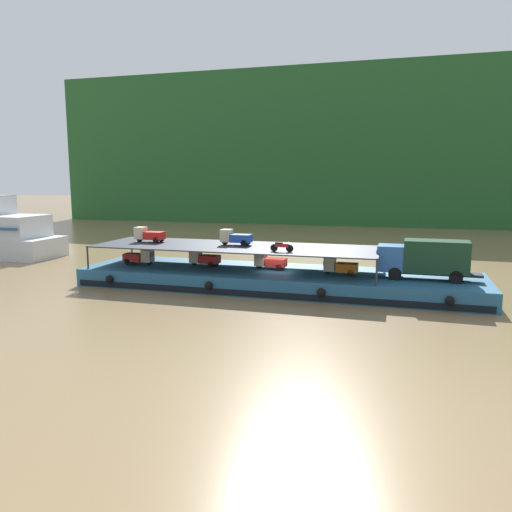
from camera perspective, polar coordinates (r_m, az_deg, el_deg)
name	(u,v)px	position (r m, az deg, el deg)	size (l,w,h in m)	color
ground_plane	(277,288)	(43.16, 2.37, -3.65)	(400.00, 400.00, 0.00)	olive
hillside_far_bank	(358,139)	(116.14, 11.59, 12.93)	(127.25, 33.79, 31.94)	#235628
cargo_barge	(277,279)	(42.98, 2.37, -2.68)	(33.95, 8.94, 1.50)	#23567A
covered_lorry	(425,258)	(41.09, 18.74, -0.22)	(7.88, 2.39, 3.10)	#285BA3
cargo_rack	(235,247)	(43.61, -2.45, 1.07)	(24.75, 7.61, 2.00)	#2D333D
mini_truck_lower_stern	(139,257)	(47.21, -13.15, -0.09)	(2.76, 1.24, 1.38)	red
mini_truck_lower_aft	(204,258)	(45.42, -5.94, -0.25)	(2.78, 1.27, 1.38)	red
mini_truck_lower_mid	(270,261)	(43.47, 1.60, -0.62)	(2.79, 1.28, 1.38)	red
mini_truck_lower_fore	(340,266)	(41.55, 9.56, -1.18)	(2.78, 1.27, 1.38)	orange
mini_truck_upper_stern	(149,235)	(47.18, -12.11, 2.39)	(2.75, 1.21, 1.38)	red
mini_truck_upper_mid	(235,237)	(44.04, -2.37, 2.13)	(2.76, 1.24, 1.38)	#1E47B7
motorcycle_upper_port	(282,247)	(40.06, 2.94, 1.09)	(1.90, 0.55, 0.87)	black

